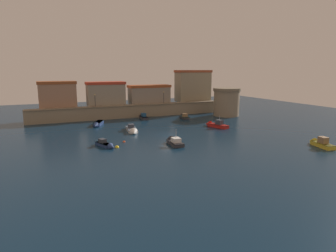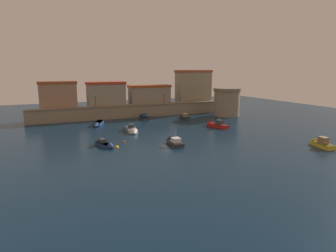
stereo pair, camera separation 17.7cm
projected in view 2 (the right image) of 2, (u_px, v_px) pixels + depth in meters
ground_plane at (167, 135)px, 57.60m from camera, size 137.99×137.99×0.00m
quay_wall at (132, 111)px, 79.13m from camera, size 52.81×2.83×3.42m
old_town_backdrop at (141, 91)px, 82.76m from camera, size 49.19×4.76×9.45m
fortress_tower at (227, 102)px, 81.41m from camera, size 7.61×7.61×7.75m
quay_lamp_0 at (95, 98)px, 74.66m from camera, size 0.32×0.32×3.20m
quay_lamp_1 at (164, 95)px, 82.11m from camera, size 0.32×0.32×3.30m
moored_boat_0 at (184, 117)px, 77.86m from camera, size 2.19×4.87×1.84m
moored_boat_1 at (174, 141)px, 50.96m from camera, size 2.19×5.33×3.41m
moored_boat_2 at (216, 125)px, 65.97m from camera, size 3.48×6.40×3.19m
moored_boat_3 at (106, 145)px, 49.07m from camera, size 2.87×5.02×1.52m
moored_boat_4 at (143, 117)px, 77.20m from camera, size 1.79×5.18×1.91m
moored_boat_5 at (132, 130)px, 60.80m from camera, size 2.97×7.48×1.93m
moored_boat_6 at (320, 143)px, 49.38m from camera, size 2.57×5.60×2.32m
moored_boat_7 at (98, 124)px, 67.53m from camera, size 3.76×6.31×1.38m
mooring_buoy_0 at (117, 148)px, 48.58m from camera, size 0.72×0.72×0.72m
mooring_buoy_1 at (124, 142)px, 52.32m from camera, size 0.48×0.48×0.48m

